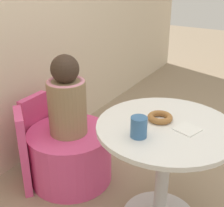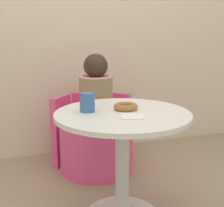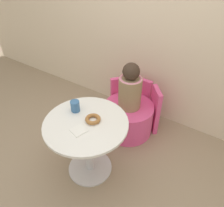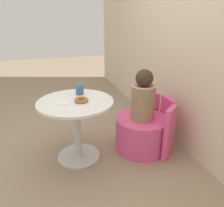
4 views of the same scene
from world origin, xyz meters
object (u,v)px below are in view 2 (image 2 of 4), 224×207
tub_chair (97,147)px  child_figure (96,93)px  cup (87,102)px  round_table (123,142)px  donut (126,107)px

tub_chair → child_figure: size_ratio=1.07×
child_figure → cup: (-0.22, -0.62, 0.07)m
round_table → tub_chair: bearing=86.6°
child_figure → donut: child_figure is taller
round_table → child_figure: child_figure is taller
round_table → cup: size_ratio=7.09×
child_figure → donut: size_ratio=3.95×
tub_chair → donut: bearing=-90.8°
tub_chair → cup: 0.82m
donut → cup: bearing=174.0°
child_figure → tub_chair: bearing=-86.4°
round_table → child_figure: size_ratio=1.38×
round_table → cup: bearing=157.4°
child_figure → donut: bearing=-90.8°
round_table → donut: donut is taller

